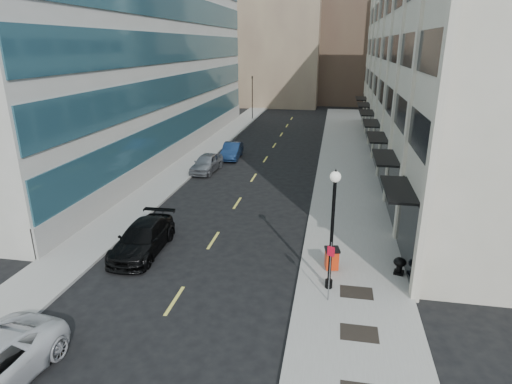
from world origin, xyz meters
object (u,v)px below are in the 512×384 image
(car_black_pickup, at_px, (143,239))
(car_silver_sedan, at_px, (207,163))
(traffic_signal, at_px, (252,79))
(car_blue_sedan, at_px, (232,151))
(lamppost, at_px, (333,220))
(urn_planter, at_px, (400,264))
(sign_post, at_px, (330,264))
(trash_bin, at_px, (332,258))

(car_black_pickup, distance_m, car_silver_sedan, 15.04)
(traffic_signal, distance_m, car_silver_sedan, 27.48)
(car_silver_sedan, xyz_separation_m, car_blue_sedan, (1.05, 4.81, -0.03))
(car_blue_sedan, height_order, lamppost, lamppost)
(car_silver_sedan, relative_size, lamppost, 0.82)
(traffic_signal, distance_m, urn_planter, 45.10)
(car_black_pickup, bearing_deg, urn_planter, -2.29)
(traffic_signal, bearing_deg, car_silver_sedan, -87.35)
(car_silver_sedan, relative_size, car_blue_sedan, 1.00)
(car_black_pickup, distance_m, sign_post, 10.12)
(car_blue_sedan, height_order, sign_post, sign_post)
(car_silver_sedan, xyz_separation_m, sign_post, (10.65, -18.01, 1.08))
(traffic_signal, distance_m, lamppost, 45.64)
(sign_post, bearing_deg, car_black_pickup, -173.34)
(car_silver_sedan, height_order, lamppost, lamppost)
(trash_bin, distance_m, sign_post, 2.94)
(car_blue_sedan, bearing_deg, sign_post, -70.56)
(car_silver_sedan, xyz_separation_m, lamppost, (10.65, -17.00, 2.59))
(lamppost, distance_m, urn_planter, 4.56)
(traffic_signal, bearing_deg, urn_planter, -70.31)
(car_black_pickup, height_order, car_blue_sedan, car_black_pickup)
(traffic_signal, distance_m, car_black_pickup, 42.35)
(car_blue_sedan, distance_m, trash_bin, 22.31)
(traffic_signal, bearing_deg, car_blue_sedan, -84.08)
(car_blue_sedan, bearing_deg, urn_planter, -60.76)
(traffic_signal, height_order, urn_planter, traffic_signal)
(sign_post, height_order, urn_planter, sign_post)
(car_blue_sedan, bearing_deg, trash_bin, -67.64)
(car_blue_sedan, height_order, trash_bin, car_blue_sedan)
(traffic_signal, height_order, lamppost, traffic_signal)
(car_black_pickup, relative_size, urn_planter, 6.51)
(urn_planter, bearing_deg, lamppost, -150.60)
(car_black_pickup, bearing_deg, traffic_signal, 91.73)
(lamppost, bearing_deg, urn_planter, 29.40)
(car_silver_sedan, distance_m, car_blue_sedan, 4.92)
(traffic_signal, height_order, car_blue_sedan, traffic_signal)
(car_black_pickup, xyz_separation_m, car_silver_sedan, (-1.05, 15.00, -0.01))
(car_silver_sedan, bearing_deg, car_blue_sedan, 82.04)
(lamppost, xyz_separation_m, urn_planter, (3.20, 1.80, -2.71))
(car_black_pickup, height_order, lamppost, lamppost)
(traffic_signal, relative_size, car_black_pickup, 1.32)
(car_blue_sedan, bearing_deg, lamppost, -69.62)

